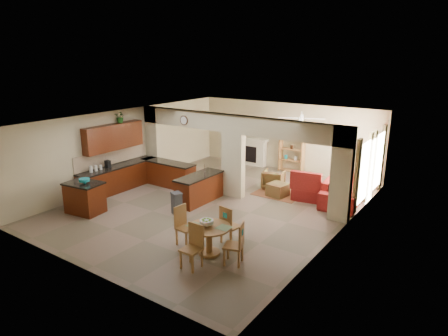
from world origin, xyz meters
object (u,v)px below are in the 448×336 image
Objects in this scene: kitchen_island at (85,198)px; sofa at (346,188)px; armchair at (273,179)px; dining_table at (209,235)px.

kitchen_island reaches higher than sofa.
kitchen_island is 1.60× the size of armchair.
kitchen_island is 0.42× the size of sofa.
kitchen_island is at bearing -179.43° from dining_table.
armchair is at bearing 101.28° from dining_table.
sofa reaches higher than dining_table.
armchair is (-1.05, 5.28, -0.14)m from dining_table.
kitchen_island is at bearing 42.97° from armchair.
kitchen_island is 8.38m from sofa.
dining_table is 5.78m from sofa.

